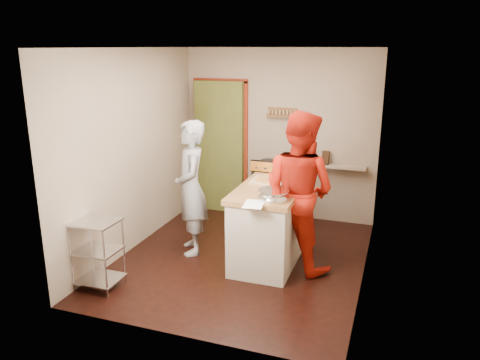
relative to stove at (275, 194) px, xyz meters
name	(u,v)px	position (x,y,z in m)	size (l,w,h in m)	color
floor	(242,259)	(-0.05, -1.42, -0.45)	(3.50, 3.50, 0.00)	black
back_wall	(240,142)	(-0.69, 0.36, 0.68)	(3.00, 0.44, 2.60)	gray
left_wall	(133,151)	(-1.55, -1.42, 0.85)	(0.04, 3.50, 2.60)	gray
right_wall	(371,170)	(1.45, -1.42, 0.85)	(0.04, 3.50, 2.60)	gray
ceiling	(242,47)	(-0.05, -1.42, 2.16)	(3.00, 3.50, 0.02)	white
stove	(275,194)	(0.00, 0.00, 0.00)	(0.60, 0.63, 1.00)	black
wire_shelving	(97,251)	(-1.33, -2.62, -0.01)	(0.48, 0.40, 0.80)	silver
island	(269,223)	(0.29, -1.37, 0.06)	(0.76, 1.45, 1.28)	#B5AB9A
person_stripe	(191,188)	(-0.75, -1.40, 0.42)	(0.63, 0.42, 1.74)	silver
person_red	(299,191)	(0.64, -1.35, 0.51)	(0.93, 0.73, 1.92)	#A9180B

